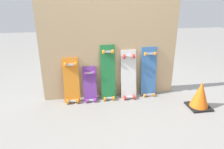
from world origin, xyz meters
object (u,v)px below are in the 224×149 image
at_px(skateboard_purple, 90,87).
at_px(skateboard_blue, 149,74).
at_px(skateboard_green, 108,75).
at_px(skateboard_white, 129,77).
at_px(traffic_cone, 200,95).
at_px(skateboard_orange, 71,83).

relative_size(skateboard_purple, skateboard_blue, 0.70).
height_order(skateboard_purple, skateboard_blue, skateboard_blue).
distance_m(skateboard_green, skateboard_white, 0.30).
height_order(skateboard_purple, traffic_cone, skateboard_purple).
bearing_deg(skateboard_purple, skateboard_blue, 1.84).
distance_m(skateboard_orange, skateboard_blue, 1.12).
xyz_separation_m(skateboard_orange, skateboard_blue, (1.12, 0.02, 0.05)).
xyz_separation_m(skateboard_orange, skateboard_white, (0.81, -0.00, 0.04)).
bearing_deg(traffic_cone, skateboard_orange, 164.61).
bearing_deg(traffic_cone, skateboard_blue, 139.00).
bearing_deg(skateboard_green, traffic_cone, -22.06).
height_order(skateboard_blue, traffic_cone, skateboard_blue).
relative_size(skateboard_orange, traffic_cone, 1.85).
distance_m(skateboard_green, traffic_cone, 1.26).
relative_size(skateboard_white, skateboard_blue, 0.96).
height_order(skateboard_green, skateboard_blue, skateboard_green).
bearing_deg(skateboard_purple, traffic_cone, -17.77).
xyz_separation_m(skateboard_green, skateboard_blue, (0.60, 0.01, -0.03)).
height_order(skateboard_white, skateboard_blue, skateboard_blue).
bearing_deg(skateboard_white, skateboard_orange, 179.80).
bearing_deg(skateboard_orange, skateboard_blue, 1.14).
relative_size(skateboard_orange, skateboard_white, 0.89).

